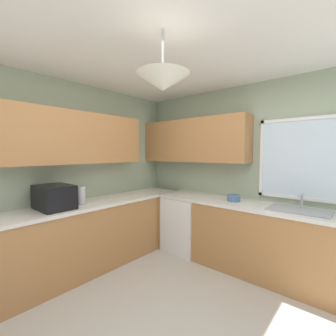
{
  "coord_description": "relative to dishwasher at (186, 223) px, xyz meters",
  "views": [
    {
      "loc": [
        1.27,
        -1.41,
        1.6
      ],
      "look_at": [
        -0.53,
        0.68,
        1.41
      ],
      "focal_mm": 24.34,
      "sensor_mm": 36.0,
      "label": 1
    }
  ],
  "objects": [
    {
      "name": "kettle",
      "position": [
        -0.64,
        -1.47,
        0.6
      ],
      "size": [
        0.11,
        0.11,
        0.24
      ],
      "primitive_type": "cylinder",
      "color": "#B7B7BC",
      "rests_on": "counter_run_left"
    },
    {
      "name": "counter_run_left",
      "position": [
        -0.66,
        -1.57,
        0.02
      ],
      "size": [
        0.65,
        3.54,
        0.92
      ],
      "color": "#AD7542",
      "rests_on": "ground_plane"
    },
    {
      "name": "bowl",
      "position": [
        0.81,
        0.03,
        0.53
      ],
      "size": [
        0.18,
        0.18,
        0.09
      ],
      "primitive_type": "cylinder",
      "color": "#4C7099",
      "rests_on": "counter_run_back"
    },
    {
      "name": "counter_run_back",
      "position": [
        1.11,
        0.03,
        0.02
      ],
      "size": [
        2.96,
        0.65,
        0.92
      ],
      "color": "#AD7542",
      "rests_on": "ground_plane"
    },
    {
      "name": "sink_assembly",
      "position": [
        1.62,
        0.04,
        0.49
      ],
      "size": [
        0.66,
        0.4,
        0.19
      ],
      "color": "#9EA0A5",
      "rests_on": "counter_run_back"
    },
    {
      "name": "room_shell",
      "position": [
        0.11,
        -0.99,
        1.41
      ],
      "size": [
        3.87,
        3.93,
        2.66
      ],
      "color": "#9EAD8E",
      "rests_on": "ground_plane"
    },
    {
      "name": "microwave",
      "position": [
        -0.66,
        -1.81,
        0.63
      ],
      "size": [
        0.48,
        0.36,
        0.29
      ],
      "primitive_type": "cube",
      "color": "black",
      "rests_on": "counter_run_left"
    },
    {
      "name": "ground_plane",
      "position": [
        0.9,
        -1.57,
        -0.44
      ],
      "size": [
        8.38,
        8.38,
        0.0
      ],
      "primitive_type": "plane",
      "color": "#B7B2A8"
    },
    {
      "name": "dishwasher",
      "position": [
        0.0,
        0.0,
        0.0
      ],
      "size": [
        0.6,
        0.6,
        0.87
      ],
      "primitive_type": "cube",
      "color": "white",
      "rests_on": "ground_plane"
    }
  ]
}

